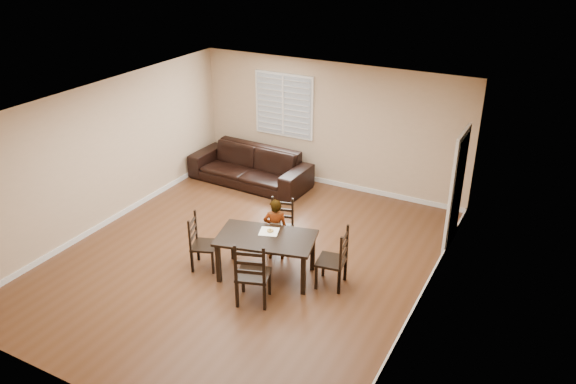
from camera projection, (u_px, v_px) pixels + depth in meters
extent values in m
plane|color=#55321D|center=(245.00, 259.00, 9.63)|extent=(7.00, 7.00, 0.00)
cube|color=#CAAC88|center=(331.00, 126.00, 11.84)|extent=(6.00, 0.04, 2.70)
cube|color=#CAAC88|center=(75.00, 304.00, 6.25)|extent=(6.00, 0.04, 2.70)
cube|color=#CAAC88|center=(104.00, 155.00, 10.32)|extent=(0.04, 7.00, 2.70)
cube|color=#CAAC88|center=(426.00, 230.00, 7.78)|extent=(0.04, 7.00, 2.70)
cube|color=white|center=(239.00, 106.00, 8.47)|extent=(6.00, 7.00, 0.04)
cube|color=white|center=(284.00, 105.00, 12.14)|extent=(1.40, 0.08, 1.40)
cube|color=white|center=(457.00, 191.00, 9.69)|extent=(0.06, 0.94, 2.05)
cylinder|color=#332114|center=(450.00, 201.00, 9.49)|extent=(0.06, 0.06, 0.02)
cube|color=white|center=(328.00, 182.00, 12.39)|extent=(6.00, 0.03, 0.10)
cube|color=white|center=(114.00, 218.00, 10.87)|extent=(0.03, 7.00, 0.10)
cube|color=white|center=(416.00, 306.00, 8.34)|extent=(0.03, 7.00, 0.10)
cube|color=black|center=(266.00, 238.00, 8.87)|extent=(1.70, 1.21, 0.04)
cube|color=black|center=(218.00, 263.00, 8.87)|extent=(0.08, 0.08, 0.68)
cube|color=black|center=(303.00, 275.00, 8.57)|extent=(0.08, 0.08, 0.68)
cube|color=black|center=(233.00, 241.00, 9.49)|extent=(0.08, 0.08, 0.68)
cube|color=black|center=(313.00, 252.00, 9.18)|extent=(0.08, 0.08, 0.68)
cube|color=black|center=(280.00, 229.00, 9.76)|extent=(0.50, 0.48, 0.04)
cube|color=black|center=(283.00, 221.00, 9.89)|extent=(0.41, 0.14, 0.92)
cube|color=black|center=(268.00, 243.00, 9.74)|extent=(0.04, 0.04, 0.38)
cube|color=black|center=(288.00, 245.00, 9.66)|extent=(0.04, 0.04, 0.38)
cube|color=black|center=(273.00, 233.00, 10.03)|extent=(0.04, 0.04, 0.38)
cube|color=black|center=(292.00, 236.00, 9.96)|extent=(0.04, 0.04, 0.38)
cube|color=black|center=(253.00, 275.00, 8.36)|extent=(0.60, 0.58, 0.04)
cube|color=black|center=(250.00, 278.00, 8.15)|extent=(0.47, 0.19, 1.07)
cube|color=black|center=(270.00, 282.00, 8.61)|extent=(0.05, 0.05, 0.44)
cube|color=black|center=(243.00, 280.00, 8.67)|extent=(0.05, 0.05, 0.44)
cube|color=black|center=(265.00, 297.00, 8.26)|extent=(0.05, 0.05, 0.44)
cube|color=black|center=(237.00, 294.00, 8.32)|extent=(0.05, 0.05, 0.44)
cube|color=black|center=(205.00, 245.00, 9.23)|extent=(0.53, 0.54, 0.04)
cube|color=black|center=(194.00, 241.00, 9.22)|extent=(0.19, 0.41, 0.95)
cube|color=black|center=(213.00, 263.00, 9.14)|extent=(0.05, 0.05, 0.39)
cube|color=black|center=(218.00, 251.00, 9.47)|extent=(0.05, 0.05, 0.39)
cube|color=black|center=(192.00, 262.00, 9.17)|extent=(0.05, 0.05, 0.39)
cube|color=black|center=(198.00, 250.00, 9.51)|extent=(0.05, 0.05, 0.39)
cube|color=black|center=(331.00, 261.00, 8.75)|extent=(0.49, 0.51, 0.04)
cube|color=black|center=(343.00, 259.00, 8.66)|extent=(0.11, 0.46, 1.01)
cube|color=black|center=(323.00, 265.00, 9.07)|extent=(0.05, 0.05, 0.41)
cube|color=black|center=(316.00, 278.00, 8.74)|extent=(0.05, 0.05, 0.41)
cube|color=black|center=(345.00, 269.00, 8.96)|extent=(0.05, 0.05, 0.41)
cube|color=black|center=(339.00, 282.00, 8.63)|extent=(0.05, 0.05, 0.41)
imported|color=gray|center=(275.00, 229.00, 9.42)|extent=(0.48, 0.42, 1.11)
cube|color=white|center=(269.00, 231.00, 9.01)|extent=(0.38, 0.38, 0.00)
torus|color=#B48C40|center=(270.00, 231.00, 9.00)|extent=(0.11, 0.11, 0.03)
torus|color=white|center=(270.00, 230.00, 9.00)|extent=(0.10, 0.10, 0.02)
imported|color=black|center=(250.00, 166.00, 12.30)|extent=(2.73, 1.17, 0.78)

